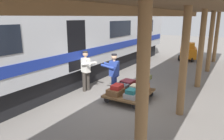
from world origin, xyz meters
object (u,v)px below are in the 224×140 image
at_px(suitcase_red_plastic, 117,87).
at_px(suitcase_gray_aluminum, 132,95).
at_px(suitcase_burgundy_valise, 128,84).
at_px(suitcase_teal_softside, 131,91).
at_px(suitcase_cream_canvas, 137,87).
at_px(suitcase_brown_leather, 116,92).
at_px(baggage_tug, 188,52).
at_px(suitcase_orange_carryall, 143,87).
at_px(suitcase_tan_vintage, 143,82).
at_px(porter_by_door, 86,70).
at_px(luggage_cart, 130,93).
at_px(suitcase_olive_duffel, 144,78).
at_px(suitcase_maroon_trunk, 137,91).
at_px(suitcase_slate_roller, 122,88).
at_px(porter_in_overalls, 114,73).
at_px(train_car, 50,41).

bearing_deg(suitcase_red_plastic, suitcase_gray_aluminum, 176.70).
bearing_deg(suitcase_burgundy_valise, suitcase_teal_softside, 122.61).
xyz_separation_m(suitcase_cream_canvas, suitcase_red_plastic, (0.58, 0.44, 0.04)).
relative_size(suitcase_burgundy_valise, suitcase_cream_canvas, 1.22).
bearing_deg(suitcase_brown_leather, baggage_tug, -93.54).
height_order(suitcase_burgundy_valise, suitcase_cream_canvas, suitcase_cream_canvas).
bearing_deg(suitcase_burgundy_valise, suitcase_orange_carryall, -180.00).
xyz_separation_m(suitcase_tan_vintage, porter_by_door, (2.33, 0.57, 0.30)).
distance_m(luggage_cart, suitcase_teal_softside, 0.66).
height_order(luggage_cart, suitcase_orange_carryall, suitcase_orange_carryall).
bearing_deg(suitcase_cream_canvas, suitcase_brown_leather, 37.46).
bearing_deg(suitcase_brown_leather, suitcase_olive_duffel, -122.52).
distance_m(suitcase_teal_softside, porter_by_door, 2.40).
height_order(suitcase_maroon_trunk, suitcase_brown_leather, suitcase_brown_leather).
height_order(suitcase_burgundy_valise, suitcase_gray_aluminum, suitcase_burgundy_valise).
distance_m(suitcase_olive_duffel, suitcase_red_plastic, 1.21).
height_order(suitcase_slate_roller, baggage_tug, baggage_tug).
xyz_separation_m(suitcase_tan_vintage, porter_in_overalls, (1.04, 0.49, 0.30)).
bearing_deg(suitcase_cream_canvas, suitcase_burgundy_valise, -39.74).
distance_m(suitcase_gray_aluminum, suitcase_maroon_trunk, 0.49).
relative_size(train_car, suitcase_cream_canvas, 51.91).
relative_size(suitcase_slate_roller, suitcase_teal_softside, 1.61).
distance_m(suitcase_cream_canvas, porter_in_overalls, 1.08).
bearing_deg(suitcase_brown_leather, porter_by_door, -14.73).
bearing_deg(train_car, suitcase_red_plastic, 177.34).
bearing_deg(porter_by_door, suitcase_tan_vintage, -166.28).
height_order(suitcase_tan_vintage, suitcase_cream_canvas, suitcase_tan_vintage).
xyz_separation_m(train_car, suitcase_gray_aluminum, (-4.06, 0.20, -1.68)).
xyz_separation_m(suitcase_orange_carryall, suitcase_teal_softside, (0.01, 1.00, 0.12)).
bearing_deg(suitcase_slate_roller, suitcase_orange_carryall, -142.88).
distance_m(suitcase_brown_leather, baggage_tug, 9.53).
bearing_deg(suitcase_tan_vintage, suitcase_slate_roller, 39.08).
distance_m(suitcase_burgundy_valise, suitcase_red_plastic, 0.96).
xyz_separation_m(suitcase_orange_carryall, suitcase_red_plastic, (0.61, 0.95, 0.17)).
height_order(suitcase_burgundy_valise, porter_by_door, porter_by_door).
relative_size(suitcase_maroon_trunk, suitcase_cream_canvas, 1.43).
height_order(suitcase_gray_aluminum, suitcase_red_plastic, suitcase_red_plastic).
bearing_deg(suitcase_burgundy_valise, suitcase_cream_canvas, 140.26).
bearing_deg(porter_by_door, suitcase_slate_roller, -178.36).
distance_m(suitcase_tan_vintage, suitcase_red_plastic, 1.15).
bearing_deg(luggage_cart, suitcase_burgundy_valise, -56.55).
relative_size(suitcase_gray_aluminum, porter_in_overalls, 0.30).
distance_m(suitcase_gray_aluminum, porter_in_overalls, 1.29).
bearing_deg(suitcase_burgundy_valise, suitcase_olive_duffel, -174.24).
xyz_separation_m(suitcase_red_plastic, suitcase_teal_softside, (-0.60, 0.05, -0.05)).
bearing_deg(suitcase_red_plastic, suitcase_tan_vintage, -121.64).
xyz_separation_m(suitcase_slate_roller, suitcase_olive_duffel, (-0.67, -0.56, 0.37)).
bearing_deg(suitcase_gray_aluminum, suitcase_brown_leather, 0.00).
distance_m(suitcase_maroon_trunk, suitcase_teal_softside, 0.53).
xyz_separation_m(luggage_cart, suitcase_slate_roller, (0.33, 0.00, 0.16)).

